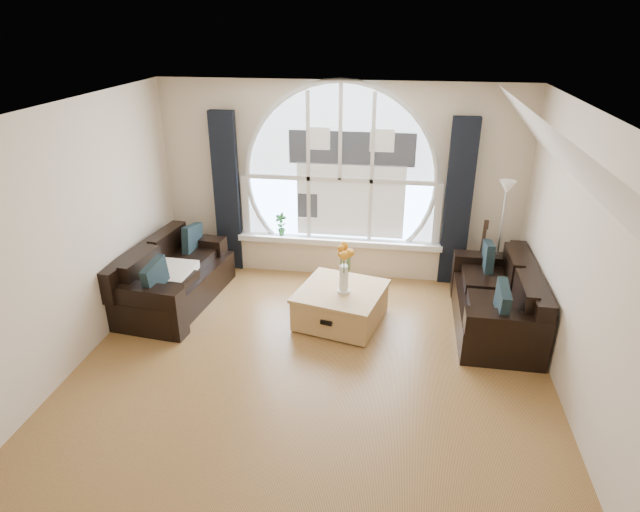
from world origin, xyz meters
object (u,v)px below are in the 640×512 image
(vase_flowers, at_px, (344,262))
(potted_plant, at_px, (281,224))
(guitar, at_px, (481,255))
(floor_lamp, at_px, (499,241))
(coffee_chest, at_px, (341,304))
(sofa_left, at_px, (174,274))
(sofa_right, at_px, (496,297))

(vase_flowers, xyz_separation_m, potted_plant, (-1.07, 1.40, -0.11))
(guitar, height_order, potted_plant, guitar)
(floor_lamp, relative_size, guitar, 1.51)
(coffee_chest, bearing_deg, vase_flowers, -44.43)
(sofa_left, relative_size, vase_flowers, 2.55)
(coffee_chest, bearing_deg, sofa_right, 18.40)
(sofa_right, distance_m, coffee_chest, 1.85)
(sofa_right, distance_m, potted_plant, 3.11)
(guitar, relative_size, potted_plant, 3.21)
(floor_lamp, bearing_deg, guitar, 141.01)
(sofa_left, relative_size, sofa_right, 1.01)
(sofa_right, relative_size, coffee_chest, 1.82)
(vase_flowers, bearing_deg, sofa_left, 174.17)
(sofa_left, height_order, potted_plant, potted_plant)
(sofa_right, bearing_deg, floor_lamp, 83.40)
(sofa_left, relative_size, coffee_chest, 1.83)
(vase_flowers, relative_size, guitar, 0.66)
(coffee_chest, xyz_separation_m, floor_lamp, (1.93, 0.95, 0.56))
(sofa_left, relative_size, potted_plant, 5.41)
(potted_plant, bearing_deg, coffee_chest, -52.47)
(potted_plant, bearing_deg, sofa_left, -134.85)
(sofa_right, bearing_deg, sofa_left, -179.59)
(coffee_chest, xyz_separation_m, guitar, (1.75, 1.10, 0.29))
(sofa_left, distance_m, floor_lamp, 4.22)
(guitar, bearing_deg, floor_lamp, -25.85)
(coffee_chest, distance_m, potted_plant, 1.75)
(sofa_left, xyz_separation_m, vase_flowers, (2.23, -0.23, 0.43))
(vase_flowers, relative_size, potted_plant, 2.12)
(sofa_right, xyz_separation_m, guitar, (-0.08, 0.95, 0.13))
(vase_flowers, relative_size, floor_lamp, 0.44)
(potted_plant, bearing_deg, floor_lamp, -7.47)
(sofa_right, distance_m, guitar, 0.96)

